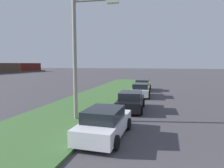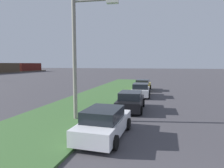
{
  "view_description": "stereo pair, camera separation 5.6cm",
  "coord_description": "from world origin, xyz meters",
  "views": [
    {
      "loc": [
        -3.48,
        1.46,
        3.61
      ],
      "look_at": [
        14.9,
        6.01,
        1.66
      ],
      "focal_mm": 31.65,
      "sensor_mm": 36.0,
      "label": 1
    },
    {
      "loc": [
        -3.47,
        1.4,
        3.61
      ],
      "look_at": [
        14.9,
        6.01,
        1.66
      ],
      "focal_mm": 31.65,
      "sensor_mm": 36.0,
      "label": 2
    }
  ],
  "objects": [
    {
      "name": "streetlight",
      "position": [
        7.98,
        6.32,
        4.39
      ],
      "size": [
        0.51,
        2.88,
        7.5
      ],
      "color": "gray",
      "rests_on": "ground"
    },
    {
      "name": "parked_car_white",
      "position": [
        5.6,
        4.07,
        0.72
      ],
      "size": [
        4.36,
        2.14,
        1.47
      ],
      "rotation": [
        0.0,
        0.0,
        -0.04
      ],
      "color": "silver",
      "rests_on": "ground"
    },
    {
      "name": "parked_car_yellow",
      "position": [
        23.38,
        3.81,
        0.72
      ],
      "size": [
        4.34,
        2.09,
        1.47
      ],
      "rotation": [
        0.0,
        0.0,
        -0.02
      ],
      "color": "gold",
      "rests_on": "ground"
    },
    {
      "name": "grass_median",
      "position": [
        10.0,
        7.86,
        0.06
      ],
      "size": [
        60.0,
        6.0,
        0.12
      ],
      "primitive_type": "cube",
      "color": "#3D6633",
      "rests_on": "ground"
    },
    {
      "name": "parked_car_silver",
      "position": [
        18.16,
        3.57,
        0.72
      ],
      "size": [
        4.37,
        2.15,
        1.47
      ],
      "rotation": [
        0.0,
        0.0,
        0.04
      ],
      "color": "#B2B5BA",
      "rests_on": "ground"
    },
    {
      "name": "parked_car_black",
      "position": [
        11.57,
        3.68,
        0.72
      ],
      "size": [
        4.36,
        2.13,
        1.47
      ],
      "rotation": [
        0.0,
        0.0,
        0.03
      ],
      "color": "black",
      "rests_on": "ground"
    }
  ]
}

